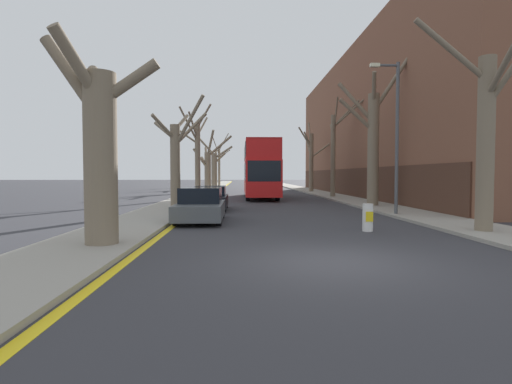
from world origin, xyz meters
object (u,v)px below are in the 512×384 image
(parked_car_0, at_px, (201,206))
(traffic_bollard, at_px, (368,217))
(street_tree_left_0, at_px, (99,147))
(double_decker_bus, at_px, (260,167))
(street_tree_right_0, at_px, (485,134))
(street_tree_right_1, at_px, (373,142))
(street_tree_left_3, at_px, (208,166))
(street_tree_left_4, at_px, (215,167))
(lamp_post, at_px, (395,130))
(street_tree_left_2, at_px, (197,154))
(street_tree_right_3, at_px, (311,159))
(parked_car_1, at_px, (211,198))
(street_tree_left_1, at_px, (176,158))
(street_tree_right_2, at_px, (334,150))
(street_tree_left_5, at_px, (219,163))

(parked_car_0, bearing_deg, traffic_bollard, -27.10)
(street_tree_left_0, height_order, double_decker_bus, street_tree_left_0)
(street_tree_right_0, height_order, street_tree_right_1, street_tree_right_1)
(street_tree_left_0, bearing_deg, street_tree_left_3, 90.02)
(street_tree_left_4, relative_size, traffic_bollard, 7.65)
(street_tree_left_3, height_order, lamp_post, lamp_post)
(street_tree_left_2, height_order, double_decker_bus, street_tree_left_2)
(street_tree_right_0, distance_m, parked_car_0, 10.70)
(parked_car_0, bearing_deg, street_tree_left_2, 96.60)
(street_tree_right_3, relative_size, traffic_bollard, 8.36)
(street_tree_left_2, height_order, parked_car_1, street_tree_left_2)
(street_tree_right_3, height_order, parked_car_0, street_tree_right_3)
(parked_car_0, bearing_deg, street_tree_left_1, 108.53)
(street_tree_left_2, distance_m, double_decker_bus, 5.40)
(parked_car_1, distance_m, lamp_post, 10.21)
(street_tree_right_2, xyz_separation_m, street_tree_right_3, (-0.08, 10.68, -0.31))
(street_tree_left_2, distance_m, street_tree_left_5, 36.93)
(street_tree_right_0, bearing_deg, street_tree_left_5, 101.37)
(street_tree_left_1, xyz_separation_m, street_tree_right_3, (11.43, 22.05, 0.85))
(street_tree_left_2, relative_size, lamp_post, 1.08)
(double_decker_bus, bearing_deg, traffic_bollard, -82.05)
(parked_car_0, bearing_deg, street_tree_left_0, -109.01)
(parked_car_1, bearing_deg, traffic_bollard, -54.87)
(street_tree_left_3, relative_size, lamp_post, 0.98)
(double_decker_bus, relative_size, traffic_bollard, 11.19)
(street_tree_right_2, bearing_deg, street_tree_left_2, -179.20)
(street_tree_left_0, bearing_deg, lamp_post, 35.44)
(street_tree_right_0, bearing_deg, traffic_bollard, 165.37)
(street_tree_left_4, xyz_separation_m, lamp_post, (10.98, -39.98, 0.96))
(street_tree_left_4, distance_m, lamp_post, 41.47)
(street_tree_left_4, bearing_deg, lamp_post, -74.64)
(parked_car_0, xyz_separation_m, lamp_post, (8.88, 1.82, 3.38))
(lamp_post, bearing_deg, street_tree_left_3, 111.40)
(street_tree_left_4, height_order, street_tree_right_0, street_tree_left_4)
(traffic_bollard, bearing_deg, parked_car_1, 125.13)
(street_tree_left_2, distance_m, street_tree_left_4, 24.99)
(street_tree_right_2, relative_size, lamp_post, 1.15)
(street_tree_left_2, xyz_separation_m, street_tree_right_2, (11.58, 0.16, 0.34))
(street_tree_right_3, bearing_deg, street_tree_left_0, -109.05)
(street_tree_left_1, height_order, double_decker_bus, street_tree_left_1)
(lamp_post, bearing_deg, parked_car_1, 157.42)
(street_tree_left_1, height_order, street_tree_left_5, street_tree_left_5)
(street_tree_left_5, height_order, street_tree_right_2, street_tree_left_5)
(street_tree_left_1, bearing_deg, street_tree_right_0, -40.04)
(street_tree_left_2, bearing_deg, parked_car_0, -83.40)
(street_tree_right_2, distance_m, parked_car_1, 15.36)
(street_tree_left_0, height_order, parked_car_0, street_tree_left_0)
(street_tree_left_3, height_order, traffic_bollard, street_tree_left_3)
(street_tree_left_1, bearing_deg, street_tree_left_5, 90.19)
(street_tree_left_3, relative_size, parked_car_1, 1.73)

